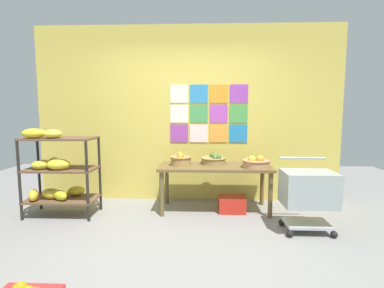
{
  "coord_description": "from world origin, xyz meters",
  "views": [
    {
      "loc": [
        0.25,
        -2.82,
        1.41
      ],
      "look_at": [
        0.1,
        1.0,
        0.98
      ],
      "focal_mm": 26.57,
      "sensor_mm": 36.0,
      "label": 1
    }
  ],
  "objects_px": {
    "display_table": "(215,171)",
    "produce_crate_under_table": "(232,204)",
    "shopping_cart": "(308,191)",
    "fruit_basket_centre": "(181,160)",
    "fruit_basket_left": "(214,160)",
    "banana_shelf_unit": "(56,170)",
    "fruit_basket_back_left": "(256,163)"
  },
  "relations": [
    {
      "from": "banana_shelf_unit",
      "to": "produce_crate_under_table",
      "type": "bearing_deg",
      "value": 6.2
    },
    {
      "from": "banana_shelf_unit",
      "to": "fruit_basket_centre",
      "type": "distance_m",
      "value": 1.7
    },
    {
      "from": "fruit_basket_back_left",
      "to": "fruit_basket_centre",
      "type": "relative_size",
      "value": 1.21
    },
    {
      "from": "banana_shelf_unit",
      "to": "shopping_cart",
      "type": "bearing_deg",
      "value": -7.07
    },
    {
      "from": "banana_shelf_unit",
      "to": "produce_crate_under_table",
      "type": "xyz_separation_m",
      "value": [
        2.4,
        0.26,
        -0.53
      ]
    },
    {
      "from": "display_table",
      "to": "fruit_basket_centre",
      "type": "relative_size",
      "value": 4.99
    },
    {
      "from": "display_table",
      "to": "shopping_cart",
      "type": "relative_size",
      "value": 1.84
    },
    {
      "from": "display_table",
      "to": "fruit_basket_left",
      "type": "distance_m",
      "value": 0.19
    },
    {
      "from": "display_table",
      "to": "produce_crate_under_table",
      "type": "height_order",
      "value": "display_table"
    },
    {
      "from": "display_table",
      "to": "fruit_basket_back_left",
      "type": "relative_size",
      "value": 4.12
    },
    {
      "from": "banana_shelf_unit",
      "to": "display_table",
      "type": "relative_size",
      "value": 0.76
    },
    {
      "from": "fruit_basket_left",
      "to": "produce_crate_under_table",
      "type": "height_order",
      "value": "fruit_basket_left"
    },
    {
      "from": "fruit_basket_back_left",
      "to": "fruit_basket_left",
      "type": "height_order",
      "value": "fruit_basket_back_left"
    },
    {
      "from": "fruit_basket_back_left",
      "to": "produce_crate_under_table",
      "type": "distance_m",
      "value": 0.7
    },
    {
      "from": "produce_crate_under_table",
      "to": "fruit_basket_back_left",
      "type": "bearing_deg",
      "value": -16.11
    },
    {
      "from": "display_table",
      "to": "produce_crate_under_table",
      "type": "distance_m",
      "value": 0.53
    },
    {
      "from": "display_table",
      "to": "fruit_basket_centre",
      "type": "height_order",
      "value": "fruit_basket_centre"
    },
    {
      "from": "fruit_basket_left",
      "to": "shopping_cart",
      "type": "height_order",
      "value": "shopping_cart"
    },
    {
      "from": "banana_shelf_unit",
      "to": "produce_crate_under_table",
      "type": "distance_m",
      "value": 2.47
    },
    {
      "from": "fruit_basket_left",
      "to": "shopping_cart",
      "type": "bearing_deg",
      "value": -37.53
    },
    {
      "from": "fruit_basket_back_left",
      "to": "produce_crate_under_table",
      "type": "xyz_separation_m",
      "value": [
        -0.32,
        0.09,
        -0.62
      ]
    },
    {
      "from": "display_table",
      "to": "fruit_basket_left",
      "type": "bearing_deg",
      "value": 97.12
    },
    {
      "from": "produce_crate_under_table",
      "to": "fruit_basket_left",
      "type": "bearing_deg",
      "value": 146.86
    },
    {
      "from": "fruit_basket_back_left",
      "to": "display_table",
      "type": "bearing_deg",
      "value": 166.49
    },
    {
      "from": "banana_shelf_unit",
      "to": "fruit_basket_back_left",
      "type": "relative_size",
      "value": 3.13
    },
    {
      "from": "display_table",
      "to": "banana_shelf_unit",
      "type": "bearing_deg",
      "value": -172.0
    },
    {
      "from": "fruit_basket_back_left",
      "to": "banana_shelf_unit",
      "type": "bearing_deg",
      "value": -176.43
    },
    {
      "from": "display_table",
      "to": "fruit_basket_back_left",
      "type": "distance_m",
      "value": 0.59
    },
    {
      "from": "fruit_basket_centre",
      "to": "produce_crate_under_table",
      "type": "bearing_deg",
      "value": -4.34
    },
    {
      "from": "fruit_basket_centre",
      "to": "fruit_basket_left",
      "type": "height_order",
      "value": "fruit_basket_centre"
    },
    {
      "from": "banana_shelf_unit",
      "to": "display_table",
      "type": "xyz_separation_m",
      "value": [
        2.16,
        0.3,
        -0.06
      ]
    },
    {
      "from": "shopping_cart",
      "to": "fruit_basket_left",
      "type": "bearing_deg",
      "value": 138.27
    }
  ]
}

